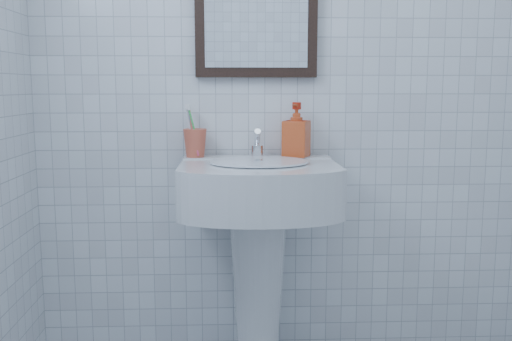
{
  "coord_description": "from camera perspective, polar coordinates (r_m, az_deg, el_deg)",
  "views": [
    {
      "loc": [
        -0.28,
        -1.21,
        1.2
      ],
      "look_at": [
        -0.19,
        0.86,
        0.9
      ],
      "focal_mm": 40.0,
      "sensor_mm": 36.0,
      "label": 1
    }
  ],
  "objects": [
    {
      "name": "wall_back",
      "position": [
        2.42,
        4.19,
        9.49
      ],
      "size": [
        2.2,
        0.02,
        2.5
      ],
      "primitive_type": "cube",
      "color": "silver",
      "rests_on": "ground"
    },
    {
      "name": "washbasin",
      "position": [
        2.27,
        0.23,
        -6.45
      ],
      "size": [
        0.6,
        0.44,
        0.92
      ],
      "color": "silver",
      "rests_on": "ground"
    },
    {
      "name": "faucet",
      "position": [
        2.32,
        0.11,
        2.5
      ],
      "size": [
        0.05,
        0.11,
        0.12
      ],
      "color": "silver",
      "rests_on": "washbasin"
    },
    {
      "name": "toothbrush_cup",
      "position": [
        2.34,
        -6.11,
        2.75
      ],
      "size": [
        0.11,
        0.11,
        0.11
      ],
      "primitive_type": null,
      "rotation": [
        0.0,
        0.0,
        0.19
      ],
      "color": "#C8543B",
      "rests_on": "washbasin"
    },
    {
      "name": "soap_dispenser",
      "position": [
        2.34,
        4.06,
        4.06
      ],
      "size": [
        0.13,
        0.13,
        0.22
      ],
      "primitive_type": "imported",
      "rotation": [
        0.0,
        0.0,
        -0.39
      ],
      "color": "red",
      "rests_on": "washbasin"
    },
    {
      "name": "wall_mirror",
      "position": [
        2.41,
        0.02,
        16.67
      ],
      "size": [
        0.5,
        0.04,
        0.62
      ],
      "color": "black",
      "rests_on": "wall_back"
    }
  ]
}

